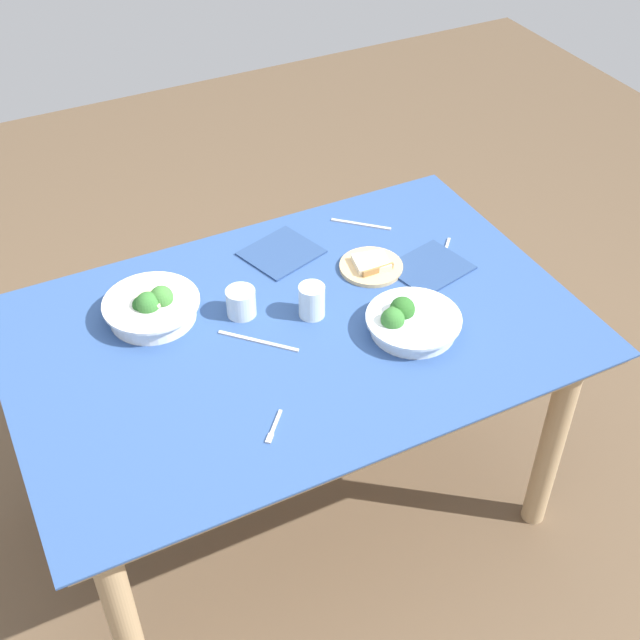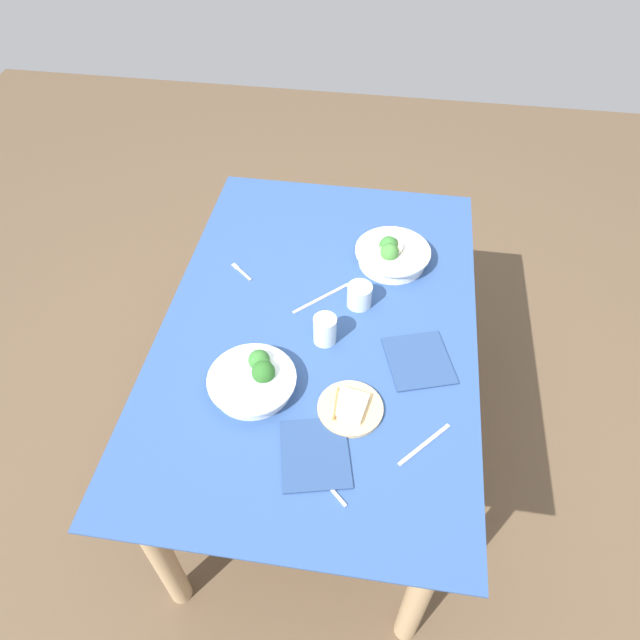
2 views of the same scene
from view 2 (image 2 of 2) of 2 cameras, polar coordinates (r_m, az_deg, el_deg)
ground_plane at (r=2.37m, az=-0.07°, el=-12.28°), size 6.00×6.00×0.00m
dining_table at (r=1.86m, az=-0.08°, el=-2.54°), size 1.47×0.96×0.73m
broccoli_bowl_far at (r=1.97m, az=7.13°, el=6.46°), size 0.25×0.25×0.10m
broccoli_bowl_near at (r=1.61m, az=-6.54°, el=-5.85°), size 0.25×0.25×0.09m
bread_side_plate at (r=1.57m, az=2.99°, el=-8.65°), size 0.18×0.18×0.03m
water_glass_center at (r=1.70m, az=0.49°, el=-0.95°), size 0.07×0.07×0.09m
water_glass_side at (r=1.81m, az=3.93°, el=2.44°), size 0.08×0.08×0.08m
fork_by_far_bowl at (r=1.46m, az=1.16°, el=-16.46°), size 0.07×0.08×0.00m
fork_by_near_bowl at (r=1.96m, az=-7.85°, el=4.82°), size 0.08×0.08×0.00m
table_knife_left at (r=1.85m, az=0.13°, el=2.18°), size 0.16×0.16×0.00m
table_knife_right at (r=1.55m, az=10.32°, el=-12.03°), size 0.14×0.13×0.00m
napkin_folded_upper at (r=1.51m, az=-0.50°, el=-13.10°), size 0.24×0.22×0.01m
napkin_folded_lower at (r=1.70m, az=9.74°, el=-3.96°), size 0.24×0.23×0.01m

